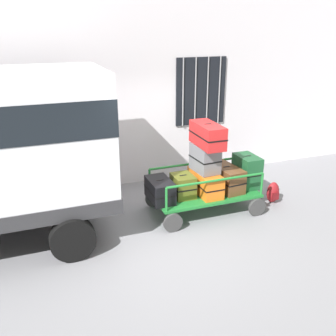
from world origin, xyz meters
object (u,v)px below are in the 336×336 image
suitcase_left_bottom (160,190)px  suitcase_center_top (207,135)px  suitcase_midleft_bottom (183,186)px  suitcase_center_bottom (205,182)px  suitcase_midright_bottom (226,178)px  suitcase_right_bottom (247,171)px  backpack (273,192)px  suitcase_center_middle (205,158)px  luggage_cart (204,196)px

suitcase_left_bottom → suitcase_center_top: size_ratio=0.79×
suitcase_midleft_bottom → suitcase_center_bottom: bearing=-0.2°
suitcase_center_bottom → suitcase_midleft_bottom: bearing=179.8°
suitcase_left_bottom → suitcase_center_top: bearing=-0.5°
suitcase_center_bottom → suitcase_midright_bottom: (0.46, 0.03, 0.02)m
suitcase_right_bottom → backpack: bearing=-15.8°
suitcase_center_middle → suitcase_right_bottom: (0.92, -0.02, -0.37)m
suitcase_center_bottom → suitcase_right_bottom: suitcase_right_bottom is taller
luggage_cart → suitcase_center_top: (0.00, -0.03, 1.22)m
suitcase_center_bottom → suitcase_left_bottom: bearing=-179.5°
suitcase_left_bottom → suitcase_center_top: (0.92, -0.01, 0.95)m
luggage_cart → suitcase_midright_bottom: suitcase_midright_bottom is taller
suitcase_center_top → backpack: bearing=-4.5°
suitcase_center_middle → suitcase_midright_bottom: (0.46, -0.02, -0.45)m
suitcase_center_top → suitcase_right_bottom: bearing=2.7°
suitcase_right_bottom → backpack: (0.56, -0.16, -0.49)m
backpack → suitcase_midleft_bottom: bearing=176.1°
suitcase_left_bottom → suitcase_midleft_bottom: size_ratio=1.44×
luggage_cart → suitcase_midright_bottom: (0.46, 0.02, 0.30)m
luggage_cart → suitcase_midleft_bottom: 0.54m
luggage_cart → suitcase_left_bottom: suitcase_left_bottom is taller
suitcase_center_bottom → suitcase_midright_bottom: bearing=3.6°
suitcase_left_bottom → suitcase_center_bottom: suitcase_center_bottom is taller
suitcase_center_middle → backpack: (1.48, -0.18, -0.86)m
suitcase_center_bottom → backpack: suitcase_center_bottom is taller
suitcase_left_bottom → suitcase_midright_bottom: suitcase_midright_bottom is taller
suitcase_left_bottom → suitcase_midleft_bottom: (0.46, 0.01, 0.01)m
suitcase_midright_bottom → backpack: (1.02, -0.16, -0.41)m
suitcase_left_bottom → suitcase_midright_bottom: 1.37m
suitcase_center_top → suitcase_midright_bottom: (0.46, 0.04, -0.92)m
suitcase_midright_bottom → luggage_cart: bearing=-177.9°
suitcase_center_bottom → backpack: size_ratio=1.97×
suitcase_midleft_bottom → suitcase_center_top: (0.46, -0.02, 0.94)m
suitcase_left_bottom → suitcase_midleft_bottom: suitcase_midleft_bottom is taller
luggage_cart → backpack: (1.48, -0.14, -0.11)m
suitcase_right_bottom → suitcase_left_bottom: bearing=-178.9°
suitcase_center_bottom → suitcase_center_top: suitcase_center_top is taller
luggage_cart → suitcase_center_middle: suitcase_center_middle is taller
suitcase_midleft_bottom → backpack: 1.98m
suitcase_center_middle → suitcase_center_top: size_ratio=0.71×
backpack → suitcase_center_middle: bearing=173.0°
suitcase_center_bottom → backpack: bearing=-5.1°
suitcase_right_bottom → backpack: 0.76m
suitcase_center_bottom → suitcase_center_middle: bearing=90.0°
suitcase_right_bottom → suitcase_midright_bottom: bearing=179.8°
suitcase_midright_bottom → suitcase_right_bottom: 0.47m
suitcase_midleft_bottom → suitcase_right_bottom: suitcase_right_bottom is taller
backpack → suitcase_left_bottom: bearing=177.0°
suitcase_midright_bottom → suitcase_center_middle: bearing=177.4°
luggage_cart → suitcase_right_bottom: size_ratio=3.28×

